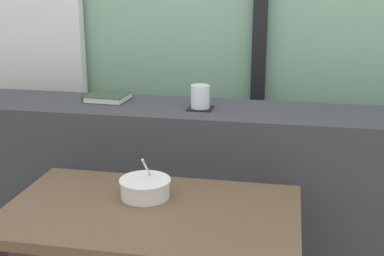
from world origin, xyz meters
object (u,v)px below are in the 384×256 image
Objects in this scene: closed_book at (108,97)px; breakfast_table at (152,246)px; coaster_square at (200,108)px; soup_bowl at (145,188)px; juice_glass at (200,98)px.

breakfast_table is at bearing -59.87° from closed_book.
soup_bowl is (-0.10, -0.47, -0.16)m from coaster_square.
coaster_square reaches higher than breakfast_table.
soup_bowl is at bearing 116.07° from breakfast_table.
coaster_square is at bearing 0.00° from juice_glass.
juice_glass reaches higher than closed_book.
juice_glass is (0.06, 0.56, 0.38)m from breakfast_table.
closed_book reaches higher than coaster_square.
soup_bowl reaches higher than breakfast_table.
juice_glass reaches higher than breakfast_table.
breakfast_table is at bearing -63.93° from soup_bowl.
soup_bowl is (-0.10, -0.47, -0.21)m from juice_glass.
coaster_square is 0.04m from juice_glass.
coaster_square is (0.06, 0.56, 0.33)m from breakfast_table.
closed_book is (-0.43, 0.07, -0.03)m from juice_glass.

